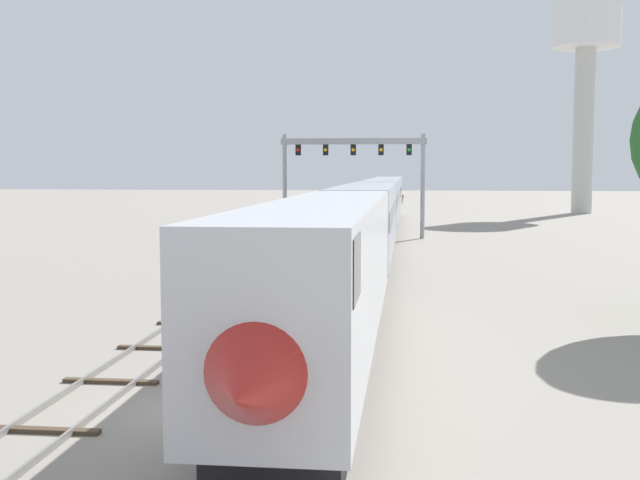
# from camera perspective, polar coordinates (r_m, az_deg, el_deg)

# --- Properties ---
(ground_plane) EXTENTS (400.00, 400.00, 0.00)m
(ground_plane) POSITION_cam_1_polar(r_m,az_deg,el_deg) (19.31, -7.09, -12.07)
(ground_plane) COLOR gray
(track_main) EXTENTS (2.60, 200.00, 0.16)m
(track_main) POSITION_cam_1_polar(r_m,az_deg,el_deg) (78.17, 4.66, 0.95)
(track_main) COLOR slate
(track_main) RESTS_ON ground
(track_near) EXTENTS (2.60, 160.00, 0.16)m
(track_near) POSITION_cam_1_polar(r_m,az_deg,el_deg) (58.73, -1.32, -0.40)
(track_near) COLOR slate
(track_near) RESTS_ON ground
(passenger_train) EXTENTS (3.04, 89.33, 4.80)m
(passenger_train) POSITION_cam_1_polar(r_m,az_deg,el_deg) (56.40, 4.00, 1.95)
(passenger_train) COLOR silver
(passenger_train) RESTS_ON ground
(signal_gantry) EXTENTS (12.10, 0.49, 8.62)m
(signal_gantry) POSITION_cam_1_polar(r_m,az_deg,el_deg) (65.95, 2.40, 5.63)
(signal_gantry) COLOR #999BA0
(signal_gantry) RESTS_ON ground
(water_tower) EXTENTS (8.71, 8.71, 27.95)m
(water_tower) POSITION_cam_1_polar(r_m,az_deg,el_deg) (110.04, 18.60, 13.07)
(water_tower) COLOR beige
(water_tower) RESTS_ON ground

